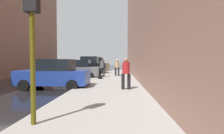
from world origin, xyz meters
TOP-DOWN VIEW (x-y plane):
  - ground_plane at (0.00, 0.00)m, footprint 120.00×120.00m
  - sidewalk at (6.00, 0.00)m, footprint 4.00×40.00m
  - parked_blue_sedan at (2.65, 1.02)m, footprint 4.20×2.07m
  - parked_gray_coupe at (2.65, 7.17)m, footprint 4.23×2.12m
  - parked_black_suv at (2.65, 12.83)m, footprint 4.66×2.18m
  - parked_bronze_suv at (2.65, 18.09)m, footprint 4.62×2.10m
  - parked_dark_green_sedan at (2.65, 23.74)m, footprint 4.21×2.09m
  - fire_hydrant at (4.45, 2.20)m, footprint 0.42×0.22m
  - traffic_light at (4.50, -5.31)m, footprint 0.32×0.32m
  - pedestrian_with_beanie at (4.94, 7.31)m, footprint 0.52×0.46m
  - pedestrian_in_tan_coat at (6.38, 8.41)m, footprint 0.53×0.48m
  - pedestrian_in_red_jacket at (6.95, -0.00)m, footprint 0.51×0.43m
  - rolling_suitcase at (4.49, 6.59)m, footprint 0.44×0.61m
  - duffel_bag at (4.96, 5.49)m, footprint 0.32×0.44m

SIDE VIEW (x-z plane):
  - ground_plane at x=0.00m, z-range 0.00..0.00m
  - sidewalk at x=6.00m, z-range 0.00..0.15m
  - duffel_bag at x=4.96m, z-range 0.15..0.43m
  - rolling_suitcase at x=4.49m, z-range -0.03..1.01m
  - fire_hydrant at x=4.45m, z-range 0.15..0.85m
  - parked_blue_sedan at x=2.65m, z-range -0.05..1.74m
  - parked_gray_coupe at x=2.65m, z-range -0.05..1.74m
  - parked_dark_green_sedan at x=2.65m, z-range -0.05..1.74m
  - parked_black_suv at x=2.65m, z-range -0.09..2.16m
  - parked_bronze_suv at x=2.65m, z-range -0.09..2.16m
  - pedestrian_in_tan_coat at x=6.38m, z-range 0.25..1.96m
  - pedestrian_in_red_jacket at x=6.95m, z-range 0.25..1.96m
  - pedestrian_with_beanie at x=4.94m, z-range 0.25..2.02m
  - traffic_light at x=4.50m, z-range 0.96..4.56m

